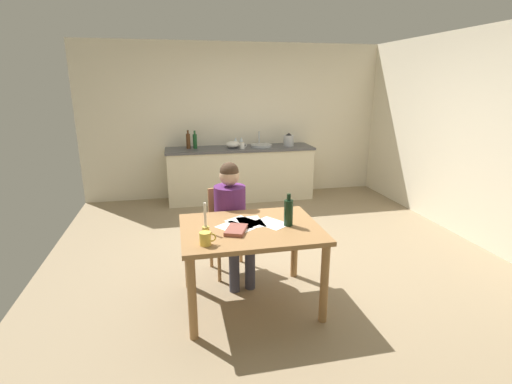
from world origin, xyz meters
TOP-DOWN VIEW (x-y plane):
  - ground_plane at (0.00, 0.00)m, footprint 5.20×5.20m
  - wall_back at (0.00, 2.60)m, footprint 5.20×0.12m
  - wall_right at (2.60, 0.00)m, footprint 0.12×5.20m
  - kitchen_counter at (0.00, 2.24)m, footprint 2.47×0.64m
  - dining_table at (-0.47, -0.99)m, footprint 1.20×0.92m
  - chair_at_table at (-0.57, -0.29)m, footprint 0.45×0.45m
  - person_seated at (-0.55, -0.43)m, footprint 0.38×0.62m
  - coffee_mug at (-0.88, -1.29)m, footprint 0.13×0.09m
  - candlestick at (-0.86, -1.03)m, footprint 0.06×0.06m
  - book_magazine at (-0.61, -1.07)m, footprint 0.24×0.29m
  - paper_letter at (-0.51, -0.86)m, footprint 0.34×0.36m
  - paper_bill at (-0.61, -0.98)m, footprint 0.35×0.36m
  - paper_envelope at (-0.45, -0.88)m, footprint 0.23×0.31m
  - paper_receipt at (-0.27, -0.94)m, footprint 0.34×0.36m
  - wine_bottle_on_table at (-0.14, -1.02)m, footprint 0.08×0.08m
  - sink_unit at (0.36, 2.24)m, footprint 0.36×0.36m
  - bottle_oil at (-0.85, 2.31)m, footprint 0.07×0.07m
  - bottle_vinegar at (-0.74, 2.29)m, footprint 0.07×0.07m
  - mixing_bowl at (-0.12, 2.23)m, footprint 0.25×0.25m
  - stovetop_kettle at (0.85, 2.24)m, footprint 0.18×0.18m
  - wine_glass_near_sink at (0.05, 2.39)m, footprint 0.07×0.07m
  - wine_glass_by_kettle at (-0.05, 2.39)m, footprint 0.07×0.07m
  - teacup_on_counter at (0.02, 2.09)m, footprint 0.11×0.07m

SIDE VIEW (x-z plane):
  - ground_plane at x=0.00m, z-range -0.04..0.00m
  - kitchen_counter at x=0.00m, z-range 0.00..0.90m
  - chair_at_table at x=-0.57m, z-range 0.06..0.95m
  - dining_table at x=-0.47m, z-range 0.26..1.01m
  - person_seated at x=-0.55m, z-range 0.08..1.28m
  - paper_letter at x=-0.51m, z-range 0.75..0.75m
  - paper_bill at x=-0.61m, z-range 0.75..0.75m
  - paper_envelope at x=-0.45m, z-range 0.75..0.75m
  - paper_receipt at x=-0.27m, z-range 0.75..0.75m
  - book_magazine at x=-0.61m, z-range 0.75..0.78m
  - coffee_mug at x=-0.88m, z-range 0.75..0.85m
  - candlestick at x=-0.86m, z-range 0.69..0.95m
  - wine_bottle_on_table at x=-0.14m, z-range 0.72..1.01m
  - sink_unit at x=0.36m, z-range 0.80..1.04m
  - teacup_on_counter at x=0.02m, z-range 0.90..1.00m
  - mixing_bowl at x=-0.12m, z-range 0.90..1.01m
  - stovetop_kettle at x=0.85m, z-range 0.89..1.11m
  - wine_glass_near_sink at x=0.05m, z-range 0.93..1.09m
  - wine_glass_by_kettle at x=-0.05m, z-range 0.93..1.09m
  - bottle_vinegar at x=-0.74m, z-range 0.88..1.17m
  - bottle_oil at x=-0.85m, z-range 0.88..1.18m
  - wall_back at x=0.00m, z-range 0.00..2.60m
  - wall_right at x=2.60m, z-range 0.00..2.60m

